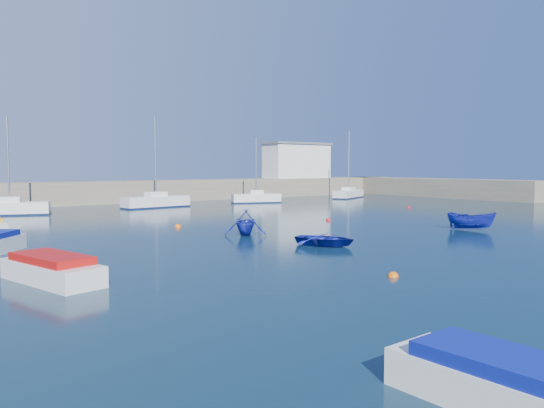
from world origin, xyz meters
TOP-DOWN VIEW (x-y plane):
  - ground at (0.00, 0.00)m, footprint 220.00×220.00m
  - back_wall at (0.00, 46.00)m, footprint 96.00×4.50m
  - right_arm at (44.00, 32.00)m, footprint 4.50×32.00m
  - harbor_office at (30.00, 46.00)m, footprint 10.00×4.00m
  - sailboat_5 at (-11.16, 35.70)m, footprint 6.79×3.93m
  - sailboat_6 at (2.99, 36.31)m, footprint 7.42×2.90m
  - sailboat_7 at (15.58, 35.92)m, footprint 5.98×3.50m
  - sailboat_8 at (31.51, 36.56)m, footprint 7.14×4.75m
  - motorboat_0 at (-15.31, 4.72)m, footprint 2.79×4.98m
  - motorboat_3 at (-11.59, -10.97)m, footprint 1.70×4.38m
  - dinghy_center at (-0.96, 5.55)m, footprint 3.58×4.00m
  - dinghy_left at (-1.86, 11.99)m, footprint 3.95×4.03m
  - dinghy_right at (11.94, 5.03)m, footprint 2.33×3.41m
  - buoy_0 at (-4.36, -2.15)m, footprint 0.43×0.43m
  - buoy_1 at (8.38, 15.46)m, footprint 0.41×0.41m
  - buoy_3 at (-3.41, 18.33)m, footprint 0.50×0.50m
  - buoy_4 at (24.26, 20.33)m, footprint 0.39×0.39m

SIDE VIEW (x-z plane):
  - ground at x=0.00m, z-range 0.00..0.00m
  - buoy_0 at x=-4.36m, z-range -0.22..0.22m
  - buoy_1 at x=8.38m, z-range -0.20..0.20m
  - buoy_3 at x=-3.41m, z-range -0.25..0.25m
  - buoy_4 at x=24.26m, z-range -0.20..0.20m
  - dinghy_center at x=-0.96m, z-range 0.00..0.68m
  - motorboat_3 at x=-11.59m, z-range -0.03..0.98m
  - motorboat_0 at x=-15.31m, z-range -0.03..1.02m
  - sailboat_8 at x=31.51m, z-range -3.95..5.16m
  - sailboat_7 at x=15.58m, z-range -3.26..4.48m
  - dinghy_right at x=11.94m, z-range 0.00..1.23m
  - sailboat_5 at x=-11.16m, z-range -3.70..5.00m
  - sailboat_6 at x=2.99m, z-range -4.09..5.42m
  - dinghy_left at x=-1.86m, z-range 0.00..1.61m
  - back_wall at x=0.00m, z-range 0.00..2.60m
  - right_arm at x=44.00m, z-range 0.00..2.60m
  - harbor_office at x=30.00m, z-range 2.60..7.60m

